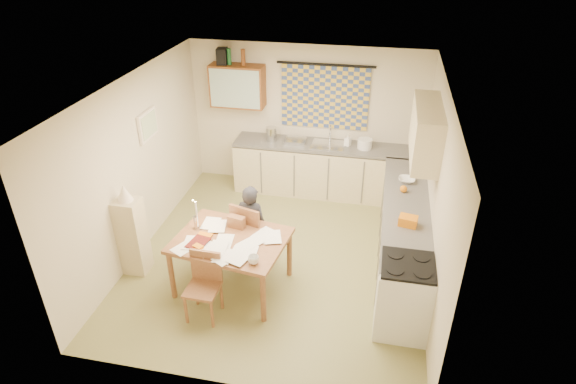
% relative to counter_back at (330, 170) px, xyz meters
% --- Properties ---
extents(floor, '(4.00, 4.50, 0.02)m').
position_rel_counter_back_xyz_m(floor, '(-0.48, -1.95, -0.46)').
color(floor, olive).
rests_on(floor, ground).
extents(ceiling, '(4.00, 4.50, 0.02)m').
position_rel_counter_back_xyz_m(ceiling, '(-0.48, -1.95, 2.06)').
color(ceiling, white).
rests_on(ceiling, floor).
extents(wall_back, '(4.00, 0.02, 2.50)m').
position_rel_counter_back_xyz_m(wall_back, '(-0.48, 0.31, 0.80)').
color(wall_back, beige).
rests_on(wall_back, floor).
extents(wall_front, '(4.00, 0.02, 2.50)m').
position_rel_counter_back_xyz_m(wall_front, '(-0.48, -4.21, 0.80)').
color(wall_front, beige).
rests_on(wall_front, floor).
extents(wall_left, '(0.02, 4.50, 2.50)m').
position_rel_counter_back_xyz_m(wall_left, '(-2.49, -1.95, 0.80)').
color(wall_left, beige).
rests_on(wall_left, floor).
extents(wall_right, '(0.02, 4.50, 2.50)m').
position_rel_counter_back_xyz_m(wall_right, '(1.53, -1.95, 0.80)').
color(wall_right, beige).
rests_on(wall_right, floor).
extents(window_blind, '(1.45, 0.03, 1.05)m').
position_rel_counter_back_xyz_m(window_blind, '(-0.18, 0.27, 1.20)').
color(window_blind, '#314781').
rests_on(window_blind, wall_back).
extents(curtain_rod, '(1.60, 0.04, 0.04)m').
position_rel_counter_back_xyz_m(curtain_rod, '(-0.18, 0.25, 1.75)').
color(curtain_rod, black).
rests_on(curtain_rod, wall_back).
extents(wall_cabinet, '(0.90, 0.34, 0.70)m').
position_rel_counter_back_xyz_m(wall_cabinet, '(-1.63, 0.13, 1.35)').
color(wall_cabinet, brown).
rests_on(wall_cabinet, wall_back).
extents(wall_cabinet_glass, '(0.84, 0.02, 0.64)m').
position_rel_counter_back_xyz_m(wall_cabinet_glass, '(-1.63, -0.04, 1.35)').
color(wall_cabinet_glass, '#99B2A5').
rests_on(wall_cabinet_glass, wall_back).
extents(upper_cabinet_right, '(0.34, 1.30, 0.70)m').
position_rel_counter_back_xyz_m(upper_cabinet_right, '(1.35, -1.40, 1.40)').
color(upper_cabinet_right, '#C6B384').
rests_on(upper_cabinet_right, wall_right).
extents(framed_print, '(0.04, 0.50, 0.40)m').
position_rel_counter_back_xyz_m(framed_print, '(-2.45, -1.55, 1.25)').
color(framed_print, '#F4E4CC').
rests_on(framed_print, wall_left).
extents(print_canvas, '(0.01, 0.42, 0.32)m').
position_rel_counter_back_xyz_m(print_canvas, '(-2.42, -1.55, 1.25)').
color(print_canvas, white).
rests_on(print_canvas, wall_left).
extents(counter_back, '(3.30, 0.62, 0.92)m').
position_rel_counter_back_xyz_m(counter_back, '(0.00, 0.00, 0.00)').
color(counter_back, '#C6B384').
rests_on(counter_back, floor).
extents(counter_right, '(0.62, 2.95, 0.92)m').
position_rel_counter_back_xyz_m(counter_right, '(1.22, -1.74, -0.00)').
color(counter_right, '#C6B384').
rests_on(counter_right, floor).
extents(stove, '(0.61, 0.61, 0.94)m').
position_rel_counter_back_xyz_m(stove, '(1.22, -3.02, 0.02)').
color(stove, white).
rests_on(stove, floor).
extents(sink, '(0.56, 0.46, 0.10)m').
position_rel_counter_back_xyz_m(sink, '(-0.06, 0.00, 0.43)').
color(sink, silver).
rests_on(sink, counter_back).
extents(tap, '(0.04, 0.04, 0.28)m').
position_rel_counter_back_xyz_m(tap, '(-0.05, 0.18, 0.61)').
color(tap, silver).
rests_on(tap, counter_back).
extents(dish_rack, '(0.35, 0.30, 0.06)m').
position_rel_counter_back_xyz_m(dish_rack, '(-0.61, 0.00, 0.50)').
color(dish_rack, silver).
rests_on(dish_rack, counter_back).
extents(kettle, '(0.24, 0.24, 0.24)m').
position_rel_counter_back_xyz_m(kettle, '(-1.03, 0.00, 0.59)').
color(kettle, silver).
rests_on(kettle, counter_back).
extents(mixing_bowl, '(0.24, 0.24, 0.16)m').
position_rel_counter_back_xyz_m(mixing_bowl, '(0.55, -0.00, 0.55)').
color(mixing_bowl, white).
rests_on(mixing_bowl, counter_back).
extents(soap_bottle, '(0.16, 0.16, 0.20)m').
position_rel_counter_back_xyz_m(soap_bottle, '(0.26, 0.05, 0.57)').
color(soap_bottle, white).
rests_on(soap_bottle, counter_back).
extents(bowl, '(0.25, 0.25, 0.06)m').
position_rel_counter_back_xyz_m(bowl, '(1.22, -1.05, 0.50)').
color(bowl, white).
rests_on(bowl, counter_right).
extents(orange_bag, '(0.25, 0.20, 0.12)m').
position_rel_counter_back_xyz_m(orange_bag, '(1.22, -2.20, 0.53)').
color(orange_bag, orange).
rests_on(orange_bag, counter_right).
extents(fruit_orange, '(0.10, 0.10, 0.10)m').
position_rel_counter_back_xyz_m(fruit_orange, '(1.17, -1.37, 0.52)').
color(fruit_orange, orange).
rests_on(fruit_orange, counter_right).
extents(speaker, '(0.19, 0.22, 0.26)m').
position_rel_counter_back_xyz_m(speaker, '(-1.87, 0.13, 1.83)').
color(speaker, black).
rests_on(speaker, wall_cabinet).
extents(bottle_green, '(0.08, 0.08, 0.26)m').
position_rel_counter_back_xyz_m(bottle_green, '(-1.75, 0.13, 1.83)').
color(bottle_green, '#195926').
rests_on(bottle_green, wall_cabinet).
extents(bottle_brown, '(0.08, 0.08, 0.26)m').
position_rel_counter_back_xyz_m(bottle_brown, '(-1.51, 0.13, 1.83)').
color(bottle_brown, brown).
rests_on(bottle_brown, wall_cabinet).
extents(dining_table, '(1.50, 1.22, 0.75)m').
position_rel_counter_back_xyz_m(dining_table, '(-0.93, -2.69, -0.07)').
color(dining_table, brown).
rests_on(dining_table, floor).
extents(chair_far, '(0.55, 0.55, 0.98)m').
position_rel_counter_back_xyz_m(chair_far, '(-0.80, -2.15, -0.15)').
color(chair_far, brown).
rests_on(chair_far, floor).
extents(chair_near, '(0.39, 0.39, 0.85)m').
position_rel_counter_back_xyz_m(chair_near, '(-1.11, -3.28, -0.19)').
color(chair_near, brown).
rests_on(chair_near, floor).
extents(person, '(0.52, 0.40, 1.23)m').
position_rel_counter_back_xyz_m(person, '(-0.81, -2.17, 0.16)').
color(person, black).
rests_on(person, floor).
extents(shelf_stand, '(0.32, 0.30, 1.11)m').
position_rel_counter_back_xyz_m(shelf_stand, '(-2.32, -2.64, 0.10)').
color(shelf_stand, '#C6B384').
rests_on(shelf_stand, floor).
extents(lampshade, '(0.20, 0.20, 0.22)m').
position_rel_counter_back_xyz_m(lampshade, '(-2.32, -2.64, 0.77)').
color(lampshade, '#F4E4CC').
rests_on(lampshade, shelf_stand).
extents(letter_rack, '(0.24, 0.14, 0.16)m').
position_rel_counter_back_xyz_m(letter_rack, '(-0.93, -2.43, 0.38)').
color(letter_rack, brown).
rests_on(letter_rack, dining_table).
extents(mug, '(0.18, 0.18, 0.10)m').
position_rel_counter_back_xyz_m(mug, '(-0.52, -3.11, 0.35)').
color(mug, white).
rests_on(mug, dining_table).
extents(magazine, '(0.33, 0.38, 0.03)m').
position_rel_counter_back_xyz_m(magazine, '(-1.39, -2.85, 0.31)').
color(magazine, maroon).
rests_on(magazine, dining_table).
extents(book, '(0.25, 0.30, 0.02)m').
position_rel_counter_back_xyz_m(book, '(-1.37, -2.76, 0.31)').
color(book, orange).
rests_on(book, dining_table).
extents(orange_box, '(0.14, 0.12, 0.04)m').
position_rel_counter_back_xyz_m(orange_box, '(-1.25, -2.97, 0.32)').
color(orange_box, orange).
rests_on(orange_box, dining_table).
extents(eyeglasses, '(0.13, 0.05, 0.02)m').
position_rel_counter_back_xyz_m(eyeglasses, '(-0.82, -3.02, 0.31)').
color(eyeglasses, black).
rests_on(eyeglasses, dining_table).
extents(candle_holder, '(0.08, 0.08, 0.18)m').
position_rel_counter_back_xyz_m(candle_holder, '(-1.43, -2.55, 0.39)').
color(candle_holder, silver).
rests_on(candle_holder, dining_table).
extents(candle, '(0.03, 0.03, 0.22)m').
position_rel_counter_back_xyz_m(candle, '(-1.41, -2.55, 0.59)').
color(candle, white).
rests_on(candle, dining_table).
extents(candle_flame, '(0.02, 0.02, 0.02)m').
position_rel_counter_back_xyz_m(candle_flame, '(-1.45, -2.55, 0.71)').
color(candle_flame, '#FFCC66').
rests_on(candle_flame, dining_table).
extents(papers, '(1.31, 1.00, 0.03)m').
position_rel_counter_back_xyz_m(papers, '(-0.89, -2.82, 0.31)').
color(papers, white).
rests_on(papers, dining_table).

